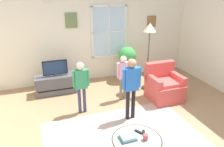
% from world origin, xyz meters
% --- Properties ---
extents(ground_plane, '(6.56, 6.07, 0.02)m').
position_xyz_m(ground_plane, '(0.00, 0.00, -0.01)').
color(ground_plane, '#9E7A56').
extents(back_wall, '(5.96, 0.17, 2.95)m').
position_xyz_m(back_wall, '(0.01, 2.80, 1.47)').
color(back_wall, silver).
rests_on(back_wall, ground_plane).
extents(area_rug, '(2.85, 2.11, 0.01)m').
position_xyz_m(area_rug, '(-0.20, -0.27, 0.00)').
color(area_rug, tan).
rests_on(area_rug, ground_plane).
extents(tv_stand, '(1.07, 0.44, 0.48)m').
position_xyz_m(tv_stand, '(-1.13, 2.13, 0.24)').
color(tv_stand, '#4C4C51').
rests_on(tv_stand, ground_plane).
extents(television, '(0.61, 0.08, 0.40)m').
position_xyz_m(television, '(-1.13, 2.12, 0.69)').
color(television, '#4C4C4C').
rests_on(television, tv_stand).
extents(armchair, '(0.76, 0.74, 0.87)m').
position_xyz_m(armchair, '(1.32, 0.93, 0.33)').
color(armchair, '#D14C47').
rests_on(armchair, ground_plane).
extents(coffee_table, '(0.79, 0.79, 0.41)m').
position_xyz_m(coffee_table, '(-0.21, -0.75, 0.38)').
color(coffee_table, '#99B2B7').
rests_on(coffee_table, ground_plane).
extents(book_stack, '(0.27, 0.19, 0.07)m').
position_xyz_m(book_stack, '(-0.35, -0.70, 0.43)').
color(book_stack, '#41635B').
rests_on(book_stack, coffee_table).
extents(cup, '(0.08, 0.08, 0.10)m').
position_xyz_m(cup, '(-0.10, -0.81, 0.45)').
color(cup, '#BF3F3F').
rests_on(cup, coffee_table).
extents(remote_near_books, '(0.09, 0.14, 0.02)m').
position_xyz_m(remote_near_books, '(-0.05, -0.66, 0.41)').
color(remote_near_books, black).
rests_on(remote_near_books, coffee_table).
extents(remote_near_cup, '(0.10, 0.14, 0.02)m').
position_xyz_m(remote_near_cup, '(-0.11, -0.61, 0.41)').
color(remote_near_cup, black).
rests_on(remote_near_cup, coffee_table).
extents(person_green_shirt, '(0.35, 0.16, 1.16)m').
position_xyz_m(person_green_shirt, '(-0.71, 0.95, 0.73)').
color(person_green_shirt, '#333851').
rests_on(person_green_shirt, ground_plane).
extents(person_blue_shirt, '(0.40, 0.18, 1.32)m').
position_xyz_m(person_blue_shirt, '(0.18, 0.38, 0.82)').
color(person_blue_shirt, black).
rests_on(person_blue_shirt, ground_plane).
extents(person_pink_shirt, '(0.34, 0.15, 1.11)m').
position_xyz_m(person_pink_shirt, '(0.35, 1.21, 0.70)').
color(person_pink_shirt, '#726656').
rests_on(person_pink_shirt, ground_plane).
extents(potted_plant_by_window, '(0.52, 0.52, 1.00)m').
position_xyz_m(potted_plant_by_window, '(0.92, 2.32, 0.64)').
color(potted_plant_by_window, '#9E6B4C').
rests_on(potted_plant_by_window, ground_plane).
extents(floor_lamp, '(0.32, 0.32, 1.77)m').
position_xyz_m(floor_lamp, '(1.19, 1.58, 1.49)').
color(floor_lamp, black).
rests_on(floor_lamp, ground_plane).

